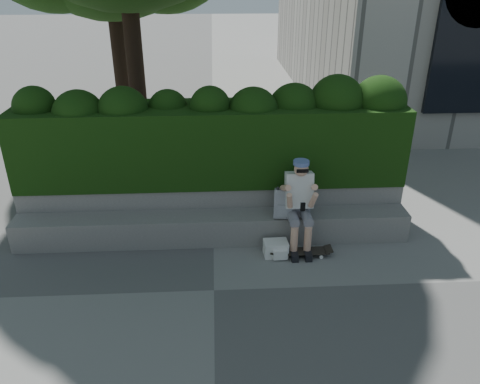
{
  "coord_description": "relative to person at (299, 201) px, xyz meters",
  "views": [
    {
      "loc": [
        0.07,
        -5.0,
        3.86
      ],
      "look_at": [
        0.4,
        1.0,
        0.95
      ],
      "focal_mm": 35.0,
      "sensor_mm": 36.0,
      "label": 1
    }
  ],
  "objects": [
    {
      "name": "ground",
      "position": [
        -1.28,
        -1.07,
        -0.75
      ],
      "size": [
        80.0,
        80.0,
        0.0
      ],
      "primitive_type": "plane",
      "color": "slate",
      "rests_on": "ground"
    },
    {
      "name": "bench_ledge",
      "position": [
        -1.28,
        0.18,
        -0.53
      ],
      "size": [
        6.0,
        0.45,
        0.45
      ],
      "primitive_type": "cube",
      "color": "gray",
      "rests_on": "ground"
    },
    {
      "name": "planter_wall",
      "position": [
        -1.28,
        0.66,
        -0.38
      ],
      "size": [
        6.0,
        0.5,
        0.75
      ],
      "primitive_type": "cube",
      "color": "gray",
      "rests_on": "ground"
    },
    {
      "name": "hedge",
      "position": [
        -1.28,
        0.88,
        0.6
      ],
      "size": [
        6.0,
        1.0,
        1.2
      ],
      "primitive_type": "cube",
      "color": "black",
      "rests_on": "planter_wall"
    },
    {
      "name": "person",
      "position": [
        0.0,
        0.0,
        0.0
      ],
      "size": [
        0.4,
        0.76,
        1.38
      ],
      "color": "slate",
      "rests_on": "ground"
    },
    {
      "name": "skateboard",
      "position": [
        0.01,
        -0.32,
        -0.68
      ],
      "size": [
        0.83,
        0.21,
        0.09
      ],
      "rotation": [
        0.0,
        0.0,
        0.0
      ],
      "color": "black",
      "rests_on": "ground"
    },
    {
      "name": "backpack_plaid",
      "position": [
        -0.21,
        0.08,
        -0.09
      ],
      "size": [
        0.32,
        0.21,
        0.43
      ],
      "primitive_type": "cube",
      "rotation": [
        0.0,
        0.0,
        -0.17
      ],
      "color": "#B6B7BB",
      "rests_on": "bench_ledge"
    },
    {
      "name": "backpack_ground",
      "position": [
        -0.36,
        -0.27,
        -0.64
      ],
      "size": [
        0.36,
        0.26,
        0.23
      ],
      "primitive_type": "cube",
      "rotation": [
        0.0,
        0.0,
        0.05
      ],
      "color": "silver",
      "rests_on": "ground"
    }
  ]
}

